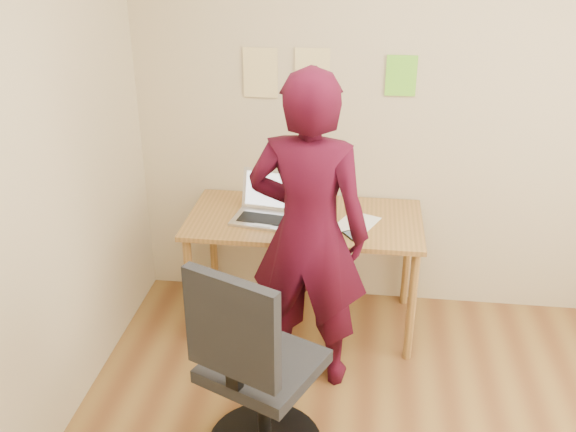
# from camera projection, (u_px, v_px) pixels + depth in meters

# --- Properties ---
(room) EXTENTS (3.58, 3.58, 2.78)m
(room) POSITION_uv_depth(u_px,v_px,m) (446.00, 238.00, 2.27)
(room) COLOR brown
(room) RESTS_ON ground
(desk) EXTENTS (1.40, 0.70, 0.74)m
(desk) POSITION_uv_depth(u_px,v_px,m) (304.00, 231.00, 3.88)
(desk) COLOR olive
(desk) RESTS_ON ground
(laptop) EXTENTS (0.40, 0.37, 0.26)m
(laptop) POSITION_uv_depth(u_px,v_px,m) (266.00, 209.00, 3.83)
(laptop) COLOR #BABAC1
(laptop) RESTS_ON desk
(paper_sheet) EXTENTS (0.30, 0.34, 0.00)m
(paper_sheet) POSITION_uv_depth(u_px,v_px,m) (357.00, 223.00, 3.77)
(paper_sheet) COLOR white
(paper_sheet) RESTS_ON desk
(phone) EXTENTS (0.12, 0.14, 0.01)m
(phone) POSITION_uv_depth(u_px,v_px,m) (352.00, 235.00, 3.62)
(phone) COLOR black
(phone) RESTS_ON desk
(wall_note_left) EXTENTS (0.21, 0.00, 0.30)m
(wall_note_left) POSITION_uv_depth(u_px,v_px,m) (260.00, 73.00, 3.86)
(wall_note_left) COLOR #E4CC88
(wall_note_left) RESTS_ON room
(wall_note_mid) EXTENTS (0.21, 0.00, 0.30)m
(wall_note_mid) POSITION_uv_depth(u_px,v_px,m) (312.00, 73.00, 3.83)
(wall_note_mid) COLOR #E4CC88
(wall_note_mid) RESTS_ON room
(wall_note_right) EXTENTS (0.18, 0.00, 0.24)m
(wall_note_right) POSITION_uv_depth(u_px,v_px,m) (401.00, 76.00, 3.77)
(wall_note_right) COLOR #71D730
(wall_note_right) RESTS_ON room
(office_chair) EXTENTS (0.63, 0.64, 1.08)m
(office_chair) POSITION_uv_depth(u_px,v_px,m) (255.00, 380.00, 2.93)
(office_chair) COLOR black
(office_chair) RESTS_ON ground
(person) EXTENTS (0.69, 0.51, 1.76)m
(person) POSITION_uv_depth(u_px,v_px,m) (308.00, 234.00, 3.34)
(person) COLOR #390718
(person) RESTS_ON ground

